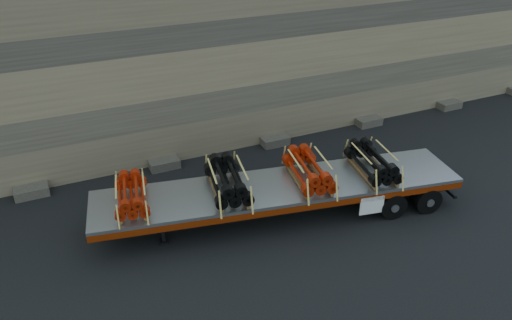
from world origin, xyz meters
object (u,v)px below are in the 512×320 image
at_px(bundle_midfront, 228,181).
at_px(bundle_midrear, 309,171).
at_px(bundle_front, 131,195).
at_px(bundle_rear, 373,163).
at_px(trailer, 279,201).

distance_m(bundle_midfront, bundle_midrear, 2.78).
bearing_deg(bundle_front, bundle_rear, -0.00).
relative_size(bundle_front, bundle_midfront, 0.85).
distance_m(trailer, bundle_rear, 3.50).
height_order(trailer, bundle_midfront, bundle_midfront).
bearing_deg(bundle_midfront, bundle_midrear, -0.00).
relative_size(trailer, bundle_midfront, 5.19).
height_order(bundle_front, bundle_midrear, bundle_midrear).
relative_size(bundle_midrear, bundle_rear, 1.02).
distance_m(bundle_front, bundle_midfront, 3.05).
height_order(trailer, bundle_midrear, bundle_midrear).
relative_size(bundle_midfront, bundle_rear, 1.04).
bearing_deg(bundle_midrear, bundle_front, 180.00).
xyz_separation_m(bundle_midfront, bundle_rear, (5.03, -0.91, -0.02)).
distance_m(trailer, bundle_midrear, 1.44).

